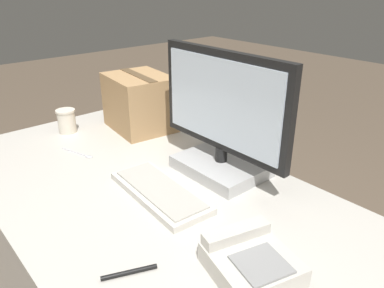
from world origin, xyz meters
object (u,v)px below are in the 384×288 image
at_px(keyboard, 160,192).
at_px(spoon, 82,154).
at_px(desk_phone, 250,261).
at_px(monitor, 222,126).
at_px(pen_marker, 129,272).
at_px(cardboard_box, 140,102).
at_px(paper_cup_left, 67,121).

distance_m(keyboard, spoon, 0.46).
relative_size(desk_phone, spoon, 1.45).
height_order(monitor, pen_marker, monitor).
xyz_separation_m(desk_phone, cardboard_box, (-0.98, 0.33, 0.09)).
distance_m(monitor, desk_phone, 0.54).
xyz_separation_m(paper_cup_left, cardboard_box, (0.18, 0.29, 0.07)).
bearing_deg(paper_cup_left, spoon, -13.04).
height_order(keyboard, cardboard_box, cardboard_box).
bearing_deg(cardboard_box, spoon, -75.53).
xyz_separation_m(keyboard, spoon, (-0.46, -0.06, -0.01)).
distance_m(monitor, pen_marker, 0.61).
relative_size(monitor, desk_phone, 2.35).
height_order(keyboard, pen_marker, keyboard).
height_order(keyboard, paper_cup_left, paper_cup_left).
height_order(monitor, paper_cup_left, monitor).
relative_size(paper_cup_left, spoon, 0.64).
bearing_deg(pen_marker, cardboard_box, 76.89).
bearing_deg(monitor, desk_phone, -36.74).
distance_m(monitor, keyboard, 0.32).
xyz_separation_m(monitor, pen_marker, (0.23, -0.54, -0.18)).
relative_size(cardboard_box, pen_marker, 2.51).
relative_size(paper_cup_left, pen_marker, 0.82).
bearing_deg(pen_marker, keyboard, 64.11).
bearing_deg(spoon, pen_marker, -34.93).
height_order(monitor, keyboard, monitor).
bearing_deg(desk_phone, cardboard_box, 176.22).
distance_m(monitor, spoon, 0.60).
relative_size(keyboard, cardboard_box, 1.23).
distance_m(desk_phone, cardboard_box, 1.04).
bearing_deg(paper_cup_left, pen_marker, -15.78).
height_order(paper_cup_left, pen_marker, paper_cup_left).
bearing_deg(keyboard, monitor, 90.72).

